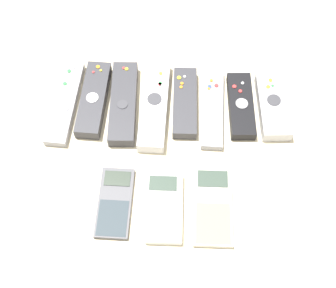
{
  "coord_description": "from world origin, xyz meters",
  "views": [
    {
      "loc": [
        0.02,
        -0.42,
        0.84
      ],
      "look_at": [
        0.0,
        0.03,
        0.01
      ],
      "focal_mm": 50.0,
      "sensor_mm": 36.0,
      "label": 1
    }
  ],
  "objects_px": {
    "remote_6": "(241,106)",
    "calculator_2": "(213,206)",
    "calculator_0": "(115,203)",
    "remote_5": "(213,108)",
    "remote_0": "(65,102)",
    "remote_3": "(154,105)",
    "remote_1": "(94,99)",
    "remote_7": "(273,106)",
    "remote_4": "(185,102)",
    "remote_2": "(123,103)",
    "calculator_1": "(162,208)"
  },
  "relations": [
    {
      "from": "remote_2",
      "to": "remote_6",
      "type": "bearing_deg",
      "value": -0.81
    },
    {
      "from": "remote_2",
      "to": "remote_4",
      "type": "height_order",
      "value": "remote_2"
    },
    {
      "from": "remote_5",
      "to": "calculator_1",
      "type": "relative_size",
      "value": 1.39
    },
    {
      "from": "remote_7",
      "to": "calculator_0",
      "type": "xyz_separation_m",
      "value": [
        -0.31,
        -0.23,
        -0.01
      ]
    },
    {
      "from": "remote_0",
      "to": "remote_5",
      "type": "distance_m",
      "value": 0.31
    },
    {
      "from": "remote_0",
      "to": "remote_4",
      "type": "bearing_deg",
      "value": 5.27
    },
    {
      "from": "remote_0",
      "to": "remote_7",
      "type": "xyz_separation_m",
      "value": [
        0.44,
        0.01,
        0.0
      ]
    },
    {
      "from": "remote_7",
      "to": "calculator_2",
      "type": "height_order",
      "value": "remote_7"
    },
    {
      "from": "remote_2",
      "to": "remote_3",
      "type": "distance_m",
      "value": 0.07
    },
    {
      "from": "remote_0",
      "to": "remote_4",
      "type": "xyz_separation_m",
      "value": [
        0.25,
        0.01,
        0.0
      ]
    },
    {
      "from": "remote_4",
      "to": "remote_5",
      "type": "distance_m",
      "value": 0.06
    },
    {
      "from": "remote_0",
      "to": "calculator_0",
      "type": "xyz_separation_m",
      "value": [
        0.13,
        -0.22,
        -0.0
      ]
    },
    {
      "from": "remote_5",
      "to": "calculator_2",
      "type": "distance_m",
      "value": 0.22
    },
    {
      "from": "remote_1",
      "to": "calculator_2",
      "type": "bearing_deg",
      "value": -39.61
    },
    {
      "from": "calculator_0",
      "to": "remote_5",
      "type": "bearing_deg",
      "value": 50.77
    },
    {
      "from": "calculator_2",
      "to": "remote_7",
      "type": "bearing_deg",
      "value": 60.35
    },
    {
      "from": "remote_0",
      "to": "remote_6",
      "type": "bearing_deg",
      "value": 4.18
    },
    {
      "from": "remote_3",
      "to": "calculator_0",
      "type": "bearing_deg",
      "value": -104.58
    },
    {
      "from": "remote_2",
      "to": "calculator_0",
      "type": "bearing_deg",
      "value": -91.26
    },
    {
      "from": "calculator_1",
      "to": "calculator_2",
      "type": "xyz_separation_m",
      "value": [
        0.1,
        0.01,
        -0.0
      ]
    },
    {
      "from": "remote_6",
      "to": "remote_1",
      "type": "bearing_deg",
      "value": 177.07
    },
    {
      "from": "remote_1",
      "to": "remote_6",
      "type": "distance_m",
      "value": 0.31
    },
    {
      "from": "remote_0",
      "to": "calculator_0",
      "type": "distance_m",
      "value": 0.26
    },
    {
      "from": "remote_1",
      "to": "remote_6",
      "type": "relative_size",
      "value": 1.16
    },
    {
      "from": "remote_6",
      "to": "calculator_2",
      "type": "xyz_separation_m",
      "value": [
        -0.06,
        -0.23,
        -0.01
      ]
    },
    {
      "from": "remote_5",
      "to": "remote_6",
      "type": "bearing_deg",
      "value": 7.93
    },
    {
      "from": "remote_7",
      "to": "remote_2",
      "type": "bearing_deg",
      "value": 177.61
    },
    {
      "from": "remote_3",
      "to": "remote_6",
      "type": "relative_size",
      "value": 1.38
    },
    {
      "from": "remote_5",
      "to": "remote_7",
      "type": "bearing_deg",
      "value": 4.69
    },
    {
      "from": "remote_0",
      "to": "calculator_2",
      "type": "height_order",
      "value": "remote_0"
    },
    {
      "from": "remote_2",
      "to": "remote_3",
      "type": "xyz_separation_m",
      "value": [
        0.07,
        -0.0,
        -0.0
      ]
    },
    {
      "from": "remote_5",
      "to": "remote_7",
      "type": "height_order",
      "value": "remote_7"
    },
    {
      "from": "calculator_0",
      "to": "calculator_2",
      "type": "bearing_deg",
      "value": 1.28
    },
    {
      "from": "calculator_0",
      "to": "remote_7",
      "type": "bearing_deg",
      "value": 37.03
    },
    {
      "from": "remote_4",
      "to": "remote_5",
      "type": "height_order",
      "value": "remote_4"
    },
    {
      "from": "remote_5",
      "to": "remote_6",
      "type": "height_order",
      "value": "remote_6"
    },
    {
      "from": "remote_5",
      "to": "calculator_0",
      "type": "bearing_deg",
      "value": -128.92
    },
    {
      "from": "remote_5",
      "to": "calculator_2",
      "type": "height_order",
      "value": "remote_5"
    },
    {
      "from": "remote_1",
      "to": "remote_5",
      "type": "xyz_separation_m",
      "value": [
        0.25,
        -0.01,
        -0.01
      ]
    },
    {
      "from": "remote_0",
      "to": "remote_3",
      "type": "distance_m",
      "value": 0.19
    },
    {
      "from": "remote_6",
      "to": "remote_7",
      "type": "bearing_deg",
      "value": -2.09
    },
    {
      "from": "remote_3",
      "to": "remote_7",
      "type": "bearing_deg",
      "value": 2.95
    },
    {
      "from": "calculator_2",
      "to": "remote_6",
      "type": "bearing_deg",
      "value": 74.82
    },
    {
      "from": "remote_6",
      "to": "remote_3",
      "type": "bearing_deg",
      "value": 179.38
    },
    {
      "from": "remote_4",
      "to": "remote_7",
      "type": "bearing_deg",
      "value": -1.62
    },
    {
      "from": "remote_5",
      "to": "remote_0",
      "type": "bearing_deg",
      "value": -178.9
    },
    {
      "from": "remote_2",
      "to": "remote_4",
      "type": "distance_m",
      "value": 0.13
    },
    {
      "from": "remote_7",
      "to": "calculator_1",
      "type": "xyz_separation_m",
      "value": [
        -0.22,
        -0.24,
        -0.01
      ]
    },
    {
      "from": "remote_0",
      "to": "remote_1",
      "type": "relative_size",
      "value": 1.14
    },
    {
      "from": "remote_1",
      "to": "remote_0",
      "type": "bearing_deg",
      "value": -170.49
    }
  ]
}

